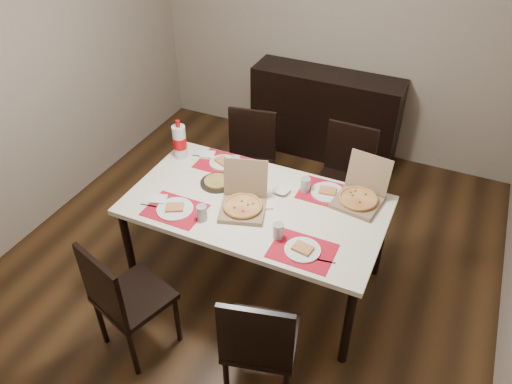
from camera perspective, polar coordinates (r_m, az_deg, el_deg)
ground at (r=4.17m, az=-0.48°, el=-7.64°), size 3.80×4.00×0.02m
room_walls at (r=3.55m, az=2.47°, el=17.51°), size 3.84×4.02×2.62m
sideboard at (r=5.24m, az=7.85°, el=8.75°), size 1.50×0.40×0.90m
dining_table at (r=3.55m, az=-0.00°, el=-2.13°), size 1.80×1.00×0.75m
chair_near_left at (r=3.31m, az=-14.95°, el=-11.56°), size 0.53×0.53×0.93m
chair_near_right at (r=3.00m, az=0.38°, el=-16.73°), size 0.51×0.51×0.93m
chair_far_left at (r=4.39m, az=-0.80°, el=3.82°), size 0.49×0.49×0.93m
chair_far_right at (r=4.25m, az=10.04°, el=1.95°), size 0.43×0.43×0.93m
setting_near_left at (r=3.46m, az=-8.73°, el=-1.93°), size 0.51×0.30×0.11m
setting_near_right at (r=3.17m, az=4.53°, el=-5.99°), size 0.45×0.30×0.11m
setting_far_left at (r=3.89m, az=-3.60°, el=3.45°), size 0.48×0.30×0.11m
setting_far_right at (r=3.62m, az=7.49°, el=0.19°), size 0.50×0.30×0.11m
napkin_loose at (r=3.48m, az=0.92°, el=-1.43°), size 0.16×0.16×0.02m
pizza_box_center at (r=3.43m, az=-1.46°, el=-1.17°), size 0.39×0.42×0.31m
pizza_box_right at (r=3.57m, az=11.78°, el=-0.37°), size 0.35×0.38×0.31m
faina_plate at (r=3.69m, az=-4.48°, el=1.13°), size 0.25×0.25×0.03m
dip_bowl at (r=3.60m, az=2.92°, el=0.13°), size 0.13×0.13×0.03m
soda_bottle at (r=3.96m, az=-8.71°, el=5.71°), size 0.11×0.11×0.32m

